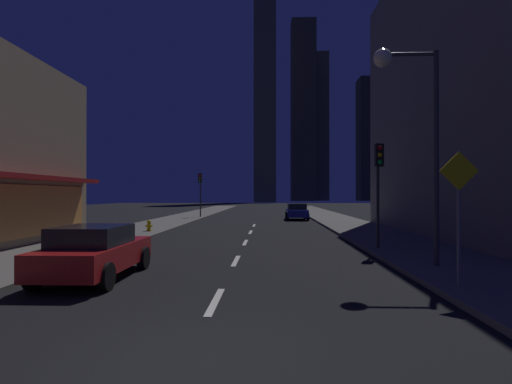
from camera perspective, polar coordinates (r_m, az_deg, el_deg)
ground_plane at (r=37.41m, az=0.20°, el=-3.94°), size 78.00×136.00×0.10m
sidewalk_right at (r=37.83m, az=10.88°, el=-3.70°), size 4.00×76.00×0.15m
sidewalk_left at (r=38.27m, az=-10.36°, el=-3.66°), size 4.00×76.00×0.15m
lane_marking_center at (r=16.52m, az=-2.11°, el=-8.31°), size 0.16×28.20×0.01m
skyscraper_distant_tall at (r=123.27m, az=1.29°, el=15.30°), size 6.45×8.21×71.05m
skyscraper_distant_mid at (r=146.47m, az=6.75°, el=11.37°), size 8.69×8.23×64.04m
skyscraper_distant_short at (r=152.74m, az=8.97°, el=9.08°), size 6.57×8.44×54.55m
skyscraper_distant_slender at (r=151.72m, az=15.75°, el=7.19°), size 7.32×8.62×44.27m
car_parked_near at (r=11.82m, az=-22.05°, el=-7.89°), size 1.98×4.24×1.45m
car_parked_far at (r=36.29m, az=5.84°, el=-2.79°), size 1.98×4.24×1.45m
fire_hydrant_far_left at (r=24.20m, az=-15.05°, el=-4.70°), size 0.42×0.30×0.65m
traffic_light_near_right at (r=16.61m, az=17.13°, el=2.76°), size 0.32×0.48×4.20m
traffic_light_far_left at (r=38.54m, az=-7.97°, el=1.00°), size 0.32×0.48×4.20m
street_lamp_right at (r=13.22m, az=20.98°, el=11.77°), size 1.96×0.56×6.58m
pedestrian_crossing_sign at (r=10.49m, az=26.98°, el=-1.84°), size 0.91×0.08×3.15m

